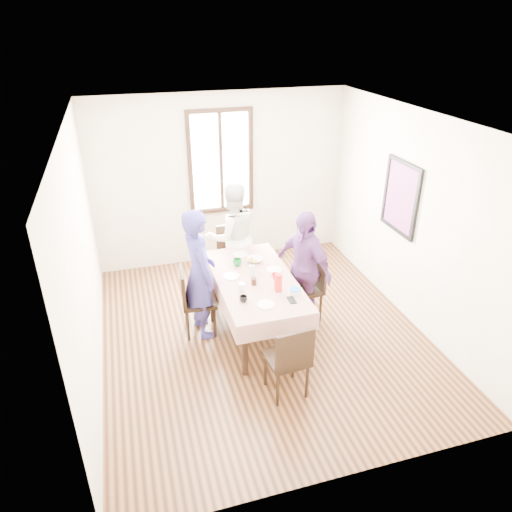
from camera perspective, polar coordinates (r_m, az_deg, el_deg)
The scene contains 31 objects.
ground at distance 6.20m, azimuth 0.78°, elevation -9.24°, with size 4.50×4.50×0.00m, color black.
back_wall at distance 7.53m, azimuth -4.25°, elevation 9.12°, with size 4.00×4.00×0.00m, color beige.
right_wall at distance 6.34m, azimuth 18.46°, elevation 4.19°, with size 4.50×4.50×0.00m, color beige.
window_frame at distance 7.43m, azimuth -4.29°, elevation 11.27°, with size 1.02×0.06×1.62m, color black.
window_pane at distance 7.44m, azimuth -4.31°, elevation 11.29°, with size 0.90×0.02×1.50m, color white.
art_poster at distance 6.49m, azimuth 17.14°, elevation 6.82°, with size 0.04×0.76×0.96m, color red.
dining_table at distance 6.05m, azimuth -0.13°, elevation -5.91°, with size 0.82×1.73×0.75m, color black.
tablecloth at distance 5.85m, azimuth -0.14°, elevation -2.78°, with size 0.94×1.85×0.01m, color #590902.
chair_left at distance 6.02m, azimuth -6.90°, elevation -5.42°, with size 0.42×0.42×0.91m, color black.
chair_right at distance 6.25m, azimuth 5.80°, elevation -4.03°, with size 0.42×0.42×0.91m, color black.
chair_far at distance 7.01m, azimuth -2.86°, elevation -0.24°, with size 0.42×0.42×0.91m, color black.
chair_near at distance 5.09m, azimuth 3.70°, elevation -12.18°, with size 0.42×0.42×0.91m, color black.
person_left at distance 5.82m, azimuth -6.93°, elevation -2.15°, with size 0.62×0.41×1.69m, color navy.
person_far at distance 6.83m, azimuth -2.88°, elevation 2.36°, with size 0.79×0.62×1.63m, color white.
person_right at distance 6.08m, azimuth 5.78°, elevation -1.45°, with size 0.91×0.38×1.56m, color #683A7D.
mug_black at distance 5.38m, azimuth -1.54°, elevation -5.20°, with size 0.09×0.09×0.07m, color black.
mug_flag at distance 5.83m, azimuth 2.31°, elevation -2.44°, with size 0.08×0.08×0.08m, color red.
mug_green at distance 6.13m, azimuth -2.28°, elevation -0.76°, with size 0.12×0.12×0.09m, color #0C7226.
serving_bowl at distance 6.23m, azimuth -0.17°, elevation -0.45°, with size 0.21×0.21×0.05m, color white.
juice_carton at distance 5.54m, azimuth 2.71°, elevation -3.24°, with size 0.07×0.07×0.22m, color red.
butter_tub at distance 5.53m, azimuth 4.75°, elevation -4.36°, with size 0.13×0.13×0.07m, color white.
jam_jar at distance 5.70m, azimuth -0.26°, elevation -3.11°, with size 0.06×0.06×0.09m, color black.
drinking_glass at distance 5.57m, azimuth -1.74°, elevation -3.80°, with size 0.07×0.07×0.10m, color silver.
smartphone at distance 5.43m, azimuth 4.33°, elevation -5.34°, with size 0.08×0.16×0.01m, color black.
flower_vase at distance 5.88m, azimuth -0.43°, elevation -1.77°, with size 0.07×0.07×0.14m, color silver.
plate_left at distance 5.89m, azimuth -2.98°, elevation -2.45°, with size 0.20×0.20×0.01m, color white.
plate_right at distance 6.03m, azimuth 2.23°, elevation -1.67°, with size 0.20×0.20×0.01m, color white.
plate_far at distance 6.41m, azimuth -1.94°, elevation 0.19°, with size 0.20×0.20×0.01m, color white.
plate_near at distance 5.33m, azimuth 1.20°, elevation -5.90°, with size 0.20×0.20×0.01m, color white.
butter_lid at distance 5.51m, azimuth 4.77°, elevation -4.02°, with size 0.12×0.12×0.01m, color blue.
flower_bunch at distance 5.82m, azimuth -0.44°, elevation -0.73°, with size 0.09×0.09×0.10m, color yellow, non-canonical shape.
Camera 1 is at (-1.48, -4.76, 3.68)m, focal length 33.04 mm.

